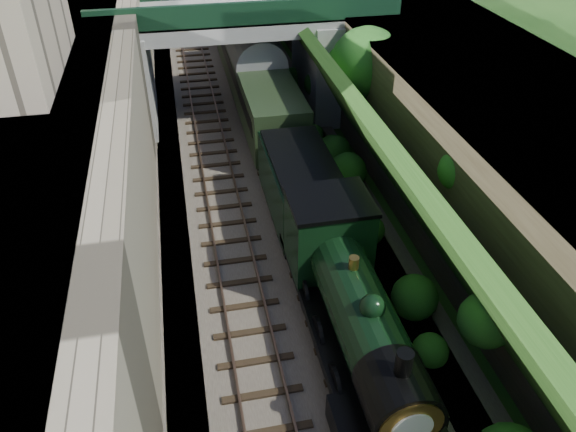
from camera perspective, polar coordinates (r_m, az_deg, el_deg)
The scene contains 12 objects.
trackbed at distance 31.22m, azimuth -4.09°, elevation 7.48°, with size 10.00×90.00×0.20m, color #473F38.
retaining_wall at distance 29.68m, azimuth -15.16°, elevation 12.07°, with size 1.00×90.00×7.00m, color #756B56.
street_plateau_left at distance 30.12m, azimuth -21.89°, elevation 11.10°, with size 6.00×90.00×7.00m, color #262628.
street_plateau_right at distance 32.44m, azimuth 13.01°, elevation 13.63°, with size 8.00×90.00×6.25m, color #262628.
embankment_slope at distance 28.51m, azimuth 6.61°, elevation 10.25°, with size 4.21×90.00×6.36m.
track_left at distance 31.00m, azimuth -7.79°, elevation 7.32°, with size 2.50×90.00×0.20m.
track_right at distance 31.31m, azimuth -1.91°, elevation 7.93°, with size 2.50×90.00×0.20m.
road_bridge at distance 33.46m, azimuth -3.75°, elevation 16.81°, with size 16.00×6.40×7.25m.
tree at distance 29.10m, azimuth 8.05°, elevation 14.92°, with size 3.60×3.80×6.60m.
locomotive at distance 18.24m, azimuth 6.51°, elevation -8.93°, with size 3.10×10.22×3.83m.
tender at distance 24.00m, azimuth 1.31°, elevation 2.58°, with size 2.70×6.00×3.05m.
coach_front at distance 34.94m, azimuth -3.40°, elevation 14.09°, with size 2.90×18.00×3.70m.
Camera 1 is at (-3.45, -7.50, 14.48)m, focal length 35.00 mm.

